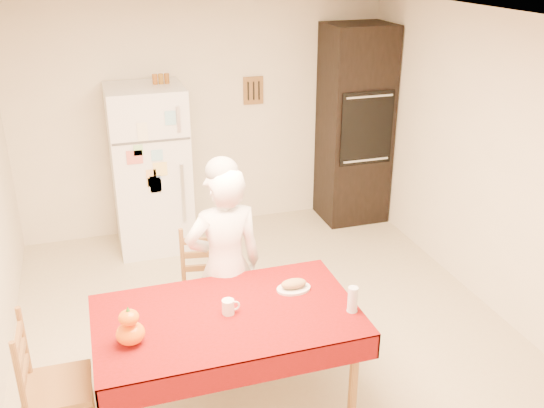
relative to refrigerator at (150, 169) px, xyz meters
name	(u,v)px	position (x,y,z in m)	size (l,w,h in m)	color
floor	(265,331)	(0.65, -1.88, -0.85)	(4.50, 4.50, 0.00)	tan
room_shell	(264,144)	(0.65, -1.88, 0.77)	(4.02, 4.52, 2.51)	beige
refrigerator	(150,169)	(0.00, 0.00, 0.00)	(0.75, 0.74, 1.70)	white
oven_cabinet	(355,125)	(2.28, 0.05, 0.25)	(0.70, 0.62, 2.20)	black
dining_table	(227,323)	(0.15, -2.66, -0.16)	(1.70, 1.00, 0.76)	brown
chair_far	(207,284)	(0.19, -1.84, -0.34)	(0.48, 0.47, 0.95)	brown
chair_left	(45,382)	(-0.99, -2.67, -0.34)	(0.41, 0.43, 0.95)	brown
seated_woman	(225,267)	(0.28, -2.10, -0.06)	(0.57, 0.38, 1.58)	white
coffee_mug	(228,307)	(0.17, -2.66, -0.04)	(0.08, 0.08, 0.10)	silver
pumpkin_lower	(131,333)	(-0.46, -2.79, -0.02)	(0.18, 0.18, 0.13)	#D63905
pumpkin_upper	(129,318)	(-0.46, -2.79, 0.09)	(0.12, 0.12, 0.09)	#EA4505
wine_glass	(353,299)	(0.94, -2.87, 0.00)	(0.07, 0.07, 0.18)	silver
bread_plate	(294,289)	(0.67, -2.51, -0.08)	(0.24, 0.24, 0.02)	silver
bread_loaf	(294,284)	(0.67, -2.51, -0.04)	(0.18, 0.10, 0.06)	#A17F4F
spice_jar_left	(155,79)	(0.12, 0.05, 0.90)	(0.05, 0.05, 0.10)	brown
spice_jar_mid	(161,79)	(0.18, 0.05, 0.90)	(0.05, 0.05, 0.10)	#8D5D19
spice_jar_right	(167,78)	(0.24, 0.05, 0.90)	(0.05, 0.05, 0.10)	brown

